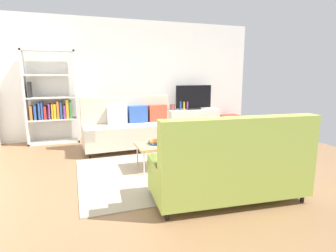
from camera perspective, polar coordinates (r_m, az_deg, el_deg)
The scene contains 17 objects.
ground_plane at distance 4.77m, azimuth 0.92°, elevation -8.44°, with size 7.68×7.68×0.00m, color #936B47.
wall_far at distance 7.20m, azimuth -6.85°, elevation 9.73°, with size 6.40×0.12×2.90m, color white.
area_rug at distance 4.55m, azimuth 0.50°, elevation -9.35°, with size 2.90×2.20×0.01m, color tan.
couch_beige at distance 5.85m, azimuth -8.01°, elevation -0.35°, with size 1.93×0.91×1.10m.
couch_green at distance 3.49m, azimuth 12.51°, elevation -8.24°, with size 1.97×1.00×1.10m.
coffee_table at distance 4.63m, azimuth 0.26°, elevation -3.97°, with size 1.10×0.56×0.42m.
tv_console at distance 7.46m, azimuth 5.20°, elevation 1.07°, with size 1.40×0.44×0.64m, color silver.
tv at distance 7.36m, azimuth 5.35°, elevation 5.90°, with size 1.00×0.20×0.64m.
bookshelf at distance 6.75m, azimuth -23.10°, elevation 4.71°, with size 1.10×0.36×2.10m.
storage_trunk at distance 7.90m, azimuth 12.78°, elevation 0.66°, with size 0.52×0.40×0.44m, color #B2382D.
potted_plant at distance 4.50m, azimuth 0.18°, elevation -1.45°, with size 0.28×0.28×0.36m.
table_book_0 at distance 4.58m, azimuth -2.38°, elevation -3.52°, with size 0.24×0.18×0.04m, color #3359B2.
table_book_1 at distance 4.58m, azimuth -2.38°, elevation -3.11°, with size 0.24×0.18×0.03m, color orange.
vase_0 at distance 7.23m, azimuth 0.89°, elevation 3.97°, with size 0.14×0.14×0.15m, color #B24C4C.
bottle_0 at distance 7.21m, azimuth 2.61°, elevation 4.25°, with size 0.05×0.05×0.23m, color #3359B2.
bottle_1 at distance 7.25m, azimuth 3.33°, elevation 4.23°, with size 0.05×0.05×0.22m, color gold.
bottle_2 at distance 7.29m, azimuth 4.05°, elevation 4.26°, with size 0.04×0.04×0.22m, color purple.
Camera 1 is at (-1.55, -4.23, 1.57)m, focal length 29.25 mm.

